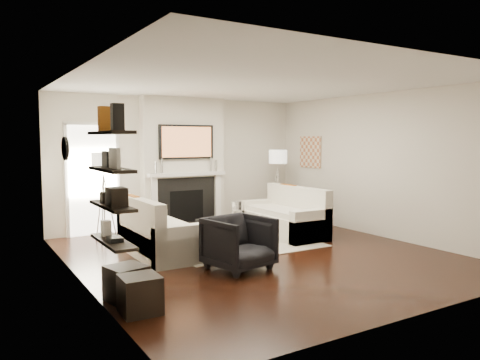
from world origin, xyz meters
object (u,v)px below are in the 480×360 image
loveseat_right_base (283,225)px  lamp_left_shade (103,161)px  coffee_table (230,220)px  lamp_right_shade (278,157)px  armchair (239,240)px  ottoman_near (127,283)px  loveseat_left_base (160,242)px

loveseat_right_base → lamp_left_shade: lamp_left_shade is taller
coffee_table → lamp_right_shade: size_ratio=2.75×
loveseat_right_base → armchair: bearing=-141.1°
loveseat_right_base → ottoman_near: size_ratio=4.50×
loveseat_left_base → armchair: bearing=-65.1°
loveseat_left_base → loveseat_right_base: 2.58m
loveseat_right_base → ottoman_near: bearing=-151.7°
loveseat_left_base → coffee_table: bearing=9.4°
loveseat_right_base → ottoman_near: 4.19m
coffee_table → lamp_right_shade: bearing=32.8°
coffee_table → armchair: 1.79m
loveseat_left_base → ottoman_near: bearing=-121.9°
armchair → ottoman_near: size_ratio=2.07×
loveseat_right_base → lamp_left_shade: 3.52m
coffee_table → lamp_left_shade: lamp_left_shade is taller
lamp_right_shade → loveseat_right_base: bearing=-121.9°
armchair → lamp_left_shade: bearing=102.1°
loveseat_right_base → lamp_right_shade: bearing=58.1°
lamp_right_shade → loveseat_left_base: bearing=-156.0°
lamp_right_shade → ottoman_near: (-4.52, -3.32, -1.25)m
loveseat_right_base → lamp_left_shade: bearing=158.9°
loveseat_left_base → lamp_right_shade: 3.92m
loveseat_right_base → lamp_right_shade: (0.83, 1.33, 1.24)m
loveseat_right_base → lamp_right_shade: lamp_right_shade is taller
loveseat_right_base → coffee_table: bearing=177.5°
coffee_table → loveseat_left_base: bearing=-170.6°
lamp_left_shade → loveseat_right_base: bearing=-21.1°
coffee_table → lamp_left_shade: size_ratio=2.75×
loveseat_left_base → lamp_right_shade: (3.40, 1.51, 1.24)m
ottoman_near → armchair: bearing=13.8°
coffee_table → armchair: armchair is taller
loveseat_right_base → ottoman_near: (-3.69, -1.99, -0.01)m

